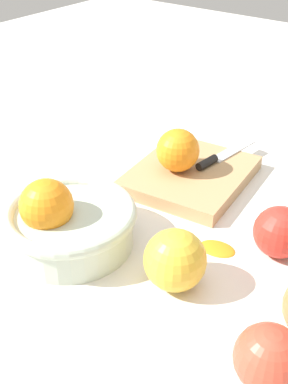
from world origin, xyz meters
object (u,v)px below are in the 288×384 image
at_px(orange_on_board, 178,150).
at_px(apple_front_center, 280,232).
at_px(bowl, 67,221).
at_px(apple_front_left, 269,358).
at_px(cutting_board, 191,175).
at_px(knife, 219,157).
at_px(apple_front_left_3, 175,260).

distance_m(orange_on_board, apple_front_center, 0.23).
relative_size(bowl, apple_front_left, 2.62).
bearing_deg(bowl, orange_on_board, -6.18).
height_order(bowl, cutting_board, bowl).
distance_m(knife, apple_front_left_3, 0.30).
bearing_deg(apple_front_left, apple_front_center, 21.64).
bearing_deg(bowl, apple_front_left_3, -82.16).
xyz_separation_m(apple_front_center, apple_front_left_3, (-0.14, 0.08, 0.00)).
xyz_separation_m(bowl, apple_front_left, (-0.04, -0.32, -0.00)).
bearing_deg(knife, apple_front_left, -143.30).
distance_m(bowl, cutting_board, 0.25).
xyz_separation_m(cutting_board, orange_on_board, (-0.01, 0.02, 0.05)).
distance_m(orange_on_board, apple_front_left, 0.41).
relative_size(cutting_board, apple_front_left_3, 2.63).
height_order(bowl, knife, bowl).
bearing_deg(apple_front_left_3, apple_front_left, -111.96).
relative_size(orange_on_board, apple_front_left_3, 0.90).
height_order(bowl, apple_front_left_3, bowl).
bearing_deg(apple_front_center, bowl, 123.43).
bearing_deg(apple_front_left_3, bowl, 97.84).
bearing_deg(apple_front_left, apple_front_left_3, 68.04).
bearing_deg(apple_front_center, apple_front_left_3, 150.77).
bearing_deg(apple_front_left_3, apple_front_center, -29.23).
bearing_deg(knife, orange_on_board, 152.31).
distance_m(bowl, apple_front_center, 0.29).
height_order(cutting_board, apple_front_left, apple_front_left).
height_order(bowl, orange_on_board, bowl).
bearing_deg(knife, apple_front_center, -129.29).
distance_m(apple_front_left, apple_front_center, 0.22).
height_order(orange_on_board, apple_front_left_3, orange_on_board).
xyz_separation_m(apple_front_left, apple_front_left_3, (0.06, 0.16, 0.00)).
xyz_separation_m(cutting_board, knife, (0.06, -0.02, 0.02)).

